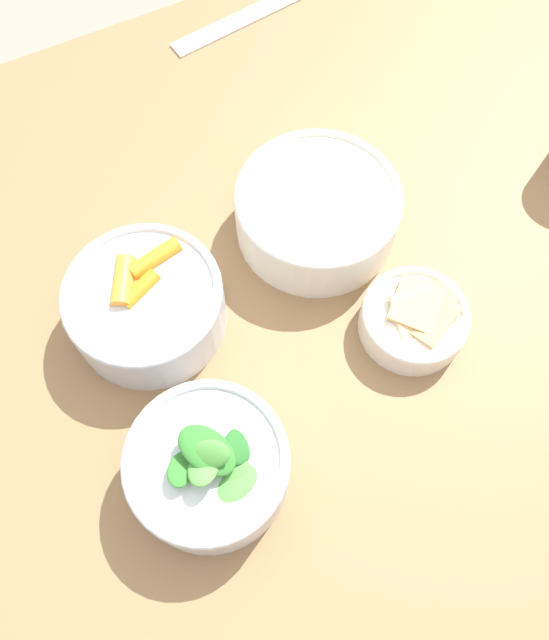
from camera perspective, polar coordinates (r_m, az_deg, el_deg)
The scene contains 7 objects.
ground_plane at distance 1.40m, azimuth 1.86°, elevation -12.44°, with size 10.00×10.00×0.00m, color gray.
dining_table at distance 0.77m, azimuth 3.29°, elevation -2.07°, with size 1.26×1.02×0.75m.
bowl_carrots at distance 0.65m, azimuth -11.63°, elevation 1.49°, with size 0.16×0.16×0.07m.
bowl_greens at distance 0.59m, azimuth -5.98°, elevation -13.22°, with size 0.15×0.15×0.10m.
bowl_beans_hotdog at distance 0.71m, azimuth 3.91°, elevation 9.75°, with size 0.18×0.18×0.07m.
bowl_cookies at distance 0.67m, azimuth 12.67°, elevation 0.15°, with size 0.11×0.11×0.05m.
ruler at distance 0.98m, azimuth -0.33°, elevation 26.84°, with size 0.31×0.07×0.00m.
Camera 1 is at (-0.18, -0.24, 1.36)m, focal length 35.00 mm.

